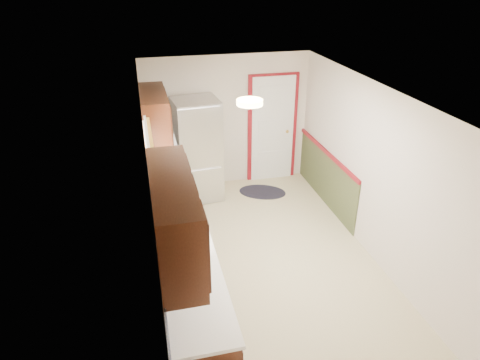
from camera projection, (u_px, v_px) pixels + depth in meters
room_shell at (267, 183)px, 5.58m from camera, size 3.20×5.20×2.52m
kitchen_run at (177, 233)px, 5.24m from camera, size 0.63×4.00×2.20m
back_wall_trim at (284, 139)px, 7.84m from camera, size 1.12×2.30×2.08m
ceiling_fixture at (250, 102)px, 4.82m from camera, size 0.30×0.30×0.06m
microwave at (186, 250)px, 4.41m from camera, size 0.39×0.56×0.34m
refrigerator at (198, 150)px, 7.37m from camera, size 0.81×0.78×1.78m
rug at (262, 192)px, 7.87m from camera, size 1.01×0.85×0.01m
cooktop at (168, 166)px, 6.66m from camera, size 0.52×0.62×0.02m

